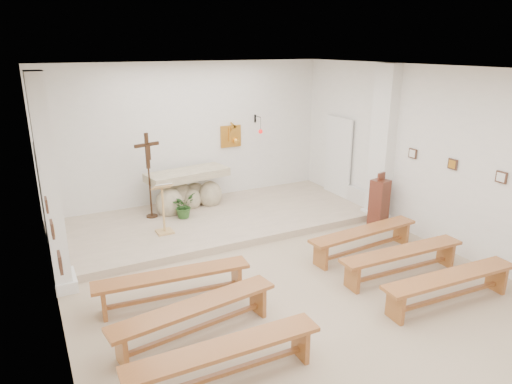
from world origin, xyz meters
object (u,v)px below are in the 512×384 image
bench_right_second (402,257)px  bench_left_third (225,355)px  donation_pedestal (379,203)px  bench_right_third (450,282)px  bench_right_front (364,236)px  lectern (163,208)px  bench_left_second (195,313)px  crucifix_stand (149,169)px  bench_left_front (173,280)px  altar (187,192)px

bench_right_second → bench_left_third: size_ratio=1.00×
donation_pedestal → bench_right_third: bearing=-125.3°
bench_right_front → donation_pedestal: bearing=34.4°
lectern → bench_right_front: lectern is taller
bench_left_second → bench_right_second: 3.76m
crucifix_stand → bench_right_second: (3.17, -4.48, -0.87)m
bench_right_third → crucifix_stand: bearing=123.2°
bench_left_front → donation_pedestal: bearing=16.4°
bench_left_third → bench_right_third: bearing=1.2°
crucifix_stand → bench_right_third: crucifix_stand is taller
crucifix_stand → bench_right_front: bearing=-62.9°
donation_pedestal → bench_left_third: 5.80m
bench_left_second → donation_pedestal: bearing=13.9°
bench_left_third → bench_right_third: size_ratio=1.00×
lectern → bench_right_front: 4.02m
bench_left_front → bench_right_third: same height
altar → crucifix_stand: 1.21m
altar → bench_left_front: altar is taller
donation_pedestal → bench_right_front: size_ratio=0.51×
lectern → altar: bearing=53.0°
altar → lectern: bearing=-135.5°
bench_left_third → bench_left_second: bearing=91.2°
lectern → bench_right_third: size_ratio=0.45×
bench_right_front → bench_left_third: same height
lectern → bench_left_front: lectern is taller
bench_right_front → bench_right_second: size_ratio=1.00×
bench_right_front → bench_right_third: same height
altar → bench_right_front: altar is taller
bench_left_second → bench_right_second: (3.76, 0.00, 0.00)m
bench_left_second → bench_left_third: 1.00m
crucifix_stand → bench_right_front: crucifix_stand is taller
altar → bench_left_third: 5.92m
bench_right_front → bench_left_front: bearing=176.1°
altar → bench_right_second: (2.23, -4.71, -0.15)m
altar → bench_left_second: size_ratio=0.83×
crucifix_stand → bench_left_front: bearing=-114.9°
bench_left_second → bench_right_third: same height
donation_pedestal → bench_left_front: 5.08m
donation_pedestal → bench_left_second: (-4.98, -1.97, -0.17)m
altar → bench_right_second: size_ratio=0.83×
bench_left_front → bench_right_second: same height
donation_pedestal → bench_left_front: donation_pedestal is taller
altar → bench_right_third: 6.14m
bench_left_second → bench_right_third: size_ratio=1.00×
lectern → donation_pedestal: (4.40, -1.47, -0.14)m
bench_right_front → altar: bearing=117.2°
bench_left_front → bench_right_third: bearing=-22.6°
lectern → bench_right_third: (3.18, -4.44, -0.31)m
bench_left_second → altar: bearing=64.3°
lectern → crucifix_stand: size_ratio=0.57×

